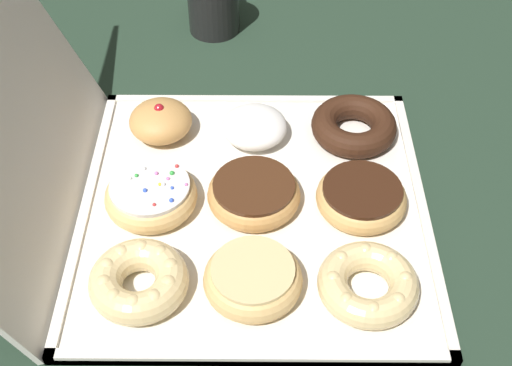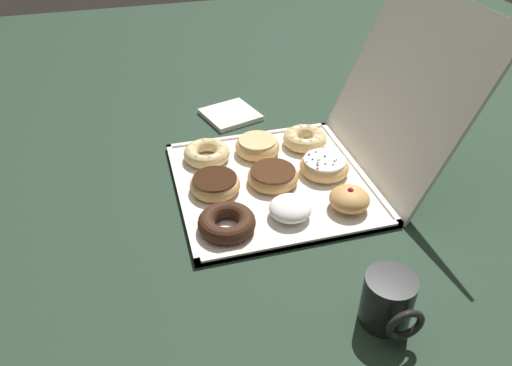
{
  "view_description": "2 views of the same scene",
  "coord_description": "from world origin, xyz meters",
  "px_view_note": "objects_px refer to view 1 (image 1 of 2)",
  "views": [
    {
      "loc": [
        -0.57,
        -0.01,
        0.64
      ],
      "look_at": [
        -0.01,
        -0.0,
        0.06
      ],
      "focal_mm": 47.29,
      "sensor_mm": 36.0,
      "label": 1
    },
    {
      "loc": [
        0.88,
        -0.28,
        0.68
      ],
      "look_at": [
        0.03,
        -0.05,
        0.03
      ],
      "focal_mm": 34.5,
      "sensor_mm": 36.0,
      "label": 2
    }
  ],
  "objects_px": {
    "glazed_ring_donut_3": "(249,278)",
    "powdered_filled_donut_5": "(251,127)",
    "chocolate_frosted_donut_4": "(252,193)",
    "jelly_filled_donut_8": "(161,121)",
    "chocolate_frosted_donut_1": "(362,200)",
    "coffee_mug": "(214,2)",
    "donut_box": "(254,209)",
    "sprinkle_donut_7": "(151,193)",
    "cruller_donut_0": "(368,284)",
    "cruller_donut_6": "(139,280)",
    "chocolate_cake_ring_donut_2": "(354,126)"
  },
  "relations": [
    {
      "from": "sprinkle_donut_7",
      "to": "donut_box",
      "type": "bearing_deg",
      "value": -91.33
    },
    {
      "from": "chocolate_cake_ring_donut_2",
      "to": "sprinkle_donut_7",
      "type": "relative_size",
      "value": 1.02
    },
    {
      "from": "donut_box",
      "to": "sprinkle_donut_7",
      "type": "relative_size",
      "value": 3.77
    },
    {
      "from": "chocolate_cake_ring_donut_2",
      "to": "chocolate_frosted_donut_1",
      "type": "bearing_deg",
      "value": 178.52
    },
    {
      "from": "glazed_ring_donut_3",
      "to": "coffee_mug",
      "type": "distance_m",
      "value": 0.55
    },
    {
      "from": "powdered_filled_donut_5",
      "to": "sprinkle_donut_7",
      "type": "relative_size",
      "value": 0.78
    },
    {
      "from": "cruller_donut_6",
      "to": "chocolate_frosted_donut_1",
      "type": "bearing_deg",
      "value": -64.33
    },
    {
      "from": "chocolate_frosted_donut_1",
      "to": "chocolate_cake_ring_donut_2",
      "type": "distance_m",
      "value": 0.14
    },
    {
      "from": "cruller_donut_6",
      "to": "jelly_filled_donut_8",
      "type": "bearing_deg",
      "value": 0.69
    },
    {
      "from": "cruller_donut_0",
      "to": "coffee_mug",
      "type": "relative_size",
      "value": 1.07
    },
    {
      "from": "cruller_donut_0",
      "to": "sprinkle_donut_7",
      "type": "xyz_separation_m",
      "value": [
        0.13,
        0.26,
        0.0
      ]
    },
    {
      "from": "cruller_donut_0",
      "to": "chocolate_cake_ring_donut_2",
      "type": "relative_size",
      "value": 0.96
    },
    {
      "from": "chocolate_frosted_donut_1",
      "to": "coffee_mug",
      "type": "distance_m",
      "value": 0.47
    },
    {
      "from": "chocolate_frosted_donut_1",
      "to": "powdered_filled_donut_5",
      "type": "height_order",
      "value": "powdered_filled_donut_5"
    },
    {
      "from": "chocolate_frosted_donut_1",
      "to": "donut_box",
      "type": "bearing_deg",
      "value": 88.04
    },
    {
      "from": "chocolate_frosted_donut_4",
      "to": "jelly_filled_donut_8",
      "type": "bearing_deg",
      "value": 44.21
    },
    {
      "from": "cruller_donut_0",
      "to": "chocolate_cake_ring_donut_2",
      "type": "bearing_deg",
      "value": -2.1
    },
    {
      "from": "glazed_ring_donut_3",
      "to": "powdered_filled_donut_5",
      "type": "relative_size",
      "value": 1.24
    },
    {
      "from": "powdered_filled_donut_5",
      "to": "jelly_filled_donut_8",
      "type": "distance_m",
      "value": 0.13
    },
    {
      "from": "glazed_ring_donut_3",
      "to": "jelly_filled_donut_8",
      "type": "distance_m",
      "value": 0.29
    },
    {
      "from": "chocolate_frosted_donut_1",
      "to": "chocolate_frosted_donut_4",
      "type": "bearing_deg",
      "value": 85.7
    },
    {
      "from": "sprinkle_donut_7",
      "to": "jelly_filled_donut_8",
      "type": "xyz_separation_m",
      "value": [
        0.13,
        0.0,
        0.0
      ]
    },
    {
      "from": "donut_box",
      "to": "chocolate_cake_ring_donut_2",
      "type": "bearing_deg",
      "value": -45.43
    },
    {
      "from": "donut_box",
      "to": "chocolate_cake_ring_donut_2",
      "type": "height_order",
      "value": "chocolate_cake_ring_donut_2"
    },
    {
      "from": "powdered_filled_donut_5",
      "to": "coffee_mug",
      "type": "xyz_separation_m",
      "value": [
        0.29,
        0.07,
        0.02
      ]
    },
    {
      "from": "chocolate_frosted_donut_4",
      "to": "sprinkle_donut_7",
      "type": "height_order",
      "value": "sprinkle_donut_7"
    },
    {
      "from": "donut_box",
      "to": "chocolate_frosted_donut_1",
      "type": "distance_m",
      "value": 0.14
    },
    {
      "from": "powdered_filled_donut_5",
      "to": "donut_box",
      "type": "bearing_deg",
      "value": -178.06
    },
    {
      "from": "glazed_ring_donut_3",
      "to": "chocolate_frosted_donut_4",
      "type": "relative_size",
      "value": 0.95
    },
    {
      "from": "cruller_donut_0",
      "to": "coffee_mug",
      "type": "bearing_deg",
      "value": 19.7
    },
    {
      "from": "cruller_donut_0",
      "to": "glazed_ring_donut_3",
      "type": "distance_m",
      "value": 0.13
    },
    {
      "from": "sprinkle_donut_7",
      "to": "jelly_filled_donut_8",
      "type": "height_order",
      "value": "jelly_filled_donut_8"
    },
    {
      "from": "glazed_ring_donut_3",
      "to": "chocolate_frosted_donut_1",
      "type": "bearing_deg",
      "value": -48.65
    },
    {
      "from": "sprinkle_donut_7",
      "to": "chocolate_frosted_donut_1",
      "type": "bearing_deg",
      "value": -91.65
    },
    {
      "from": "chocolate_cake_ring_donut_2",
      "to": "coffee_mug",
      "type": "bearing_deg",
      "value": 35.98
    },
    {
      "from": "chocolate_frosted_donut_1",
      "to": "jelly_filled_donut_8",
      "type": "bearing_deg",
      "value": 61.75
    },
    {
      "from": "powdered_filled_donut_5",
      "to": "jelly_filled_donut_8",
      "type": "height_order",
      "value": "jelly_filled_donut_8"
    },
    {
      "from": "powdered_filled_donut_5",
      "to": "sprinkle_donut_7",
      "type": "xyz_separation_m",
      "value": [
        -0.13,
        0.12,
        -0.0
      ]
    },
    {
      "from": "donut_box",
      "to": "powdered_filled_donut_5",
      "type": "xyz_separation_m",
      "value": [
        0.13,
        0.0,
        0.02
      ]
    },
    {
      "from": "jelly_filled_donut_8",
      "to": "chocolate_frosted_donut_4",
      "type": "bearing_deg",
      "value": -135.79
    },
    {
      "from": "glazed_ring_donut_3",
      "to": "chocolate_frosted_donut_4",
      "type": "bearing_deg",
      "value": -1.07
    },
    {
      "from": "chocolate_cake_ring_donut_2",
      "to": "cruller_donut_6",
      "type": "distance_m",
      "value": 0.37
    },
    {
      "from": "donut_box",
      "to": "glazed_ring_donut_3",
      "type": "bearing_deg",
      "value": 178.01
    },
    {
      "from": "chocolate_frosted_donut_1",
      "to": "sprinkle_donut_7",
      "type": "bearing_deg",
      "value": 88.35
    },
    {
      "from": "donut_box",
      "to": "jelly_filled_donut_8",
      "type": "height_order",
      "value": "jelly_filled_donut_8"
    },
    {
      "from": "donut_box",
      "to": "glazed_ring_donut_3",
      "type": "xyz_separation_m",
      "value": [
        -0.13,
        0.0,
        0.02
      ]
    },
    {
      "from": "cruller_donut_6",
      "to": "coffee_mug",
      "type": "height_order",
      "value": "coffee_mug"
    },
    {
      "from": "chocolate_frosted_donut_1",
      "to": "jelly_filled_donut_8",
      "type": "relative_size",
      "value": 1.31
    },
    {
      "from": "chocolate_cake_ring_donut_2",
      "to": "sprinkle_donut_7",
      "type": "bearing_deg",
      "value": 116.52
    },
    {
      "from": "glazed_ring_donut_3",
      "to": "sprinkle_donut_7",
      "type": "distance_m",
      "value": 0.18
    }
  ]
}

